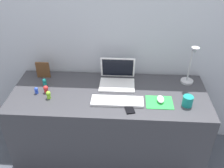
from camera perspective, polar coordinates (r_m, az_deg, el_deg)
name	(u,v)px	position (r m, az deg, el deg)	size (l,w,h in m)	color
ground_plane	(110,154)	(2.57, -0.56, -15.63)	(6.00, 6.00, 0.00)	#474C56
back_wall	(112,67)	(2.35, -0.07, 3.80)	(2.83, 0.05, 1.56)	#B2B7C1
desk	(109,126)	(2.30, -0.62, -9.58)	(1.63, 0.64, 0.74)	#38383D
laptop	(117,77)	(2.17, 1.23, 1.57)	(0.30, 0.25, 0.21)	white
keyboard	(117,101)	(1.96, 1.21, -3.95)	(0.41, 0.13, 0.02)	white
mousepad	(159,102)	(2.00, 10.76, -4.15)	(0.21, 0.17, 0.00)	green
mouse	(161,99)	(2.00, 11.03, -3.44)	(0.06, 0.10, 0.03)	white
cell_phone	(129,108)	(1.90, 3.93, -5.52)	(0.06, 0.13, 0.01)	black
desk_lamp	(191,66)	(2.20, 17.53, 3.87)	(0.11, 0.15, 0.36)	#B7B7BC
picture_frame	(43,70)	(2.32, -15.49, 3.12)	(0.12, 0.02, 0.15)	brown
coffee_mug	(188,101)	(1.99, 16.91, -3.74)	(0.08, 0.08, 0.08)	teal
toy_figurine_blue	(36,90)	(2.14, -16.92, -1.39)	(0.03, 0.03, 0.06)	blue
toy_figurine_teal	(45,82)	(2.22, -15.16, 0.49)	(0.03, 0.03, 0.06)	teal
toy_figurine_lime	(48,95)	(2.05, -14.32, -2.35)	(0.04, 0.04, 0.07)	#8CDB33
toy_figurine_red	(46,89)	(2.12, -14.89, -1.09)	(0.04, 0.04, 0.06)	red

